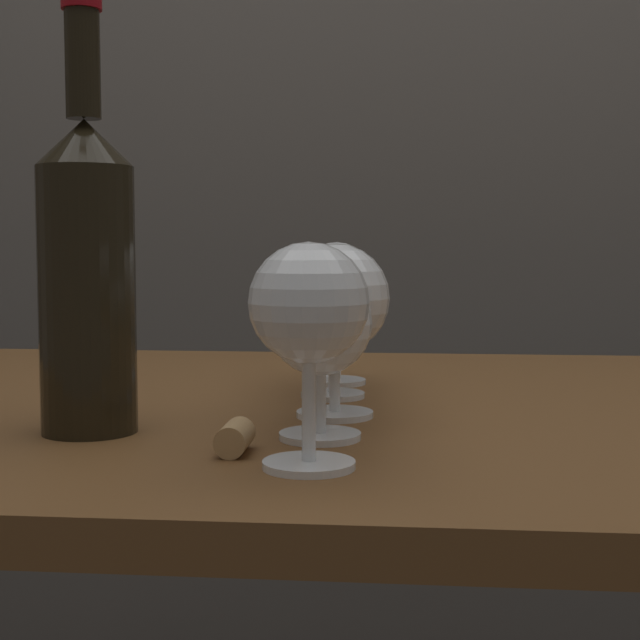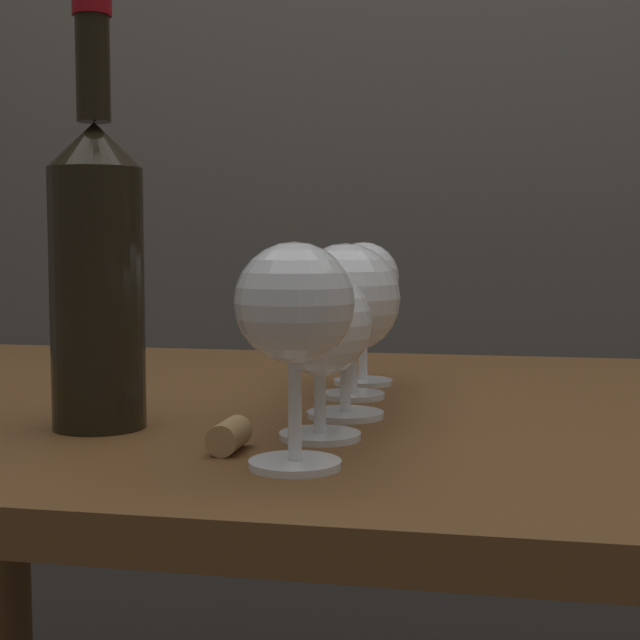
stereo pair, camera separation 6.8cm
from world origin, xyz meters
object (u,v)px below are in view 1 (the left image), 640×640
at_px(wine_glass_chardonnay, 320,326).
at_px(wine_glass_cabernet, 333,301).
at_px(wine_glass_amber, 335,302).
at_px(wine_bottle, 87,267).
at_px(wine_glass_port, 337,283).
at_px(wine_glass_white, 309,307).
at_px(cork, 235,438).

xyz_separation_m(wine_glass_chardonnay, wine_glass_cabernet, (-0.01, 0.19, 0.01)).
distance_m(wine_glass_amber, wine_glass_cabernet, 0.10).
bearing_deg(wine_glass_cabernet, wine_bottle, -133.84).
bearing_deg(wine_glass_amber, wine_glass_port, 93.99).
relative_size(wine_glass_white, wine_glass_cabernet, 1.08).
bearing_deg(wine_glass_amber, wine_glass_chardonnay, -92.54).
height_order(wine_glass_white, cork, wine_glass_white).
distance_m(wine_glass_white, wine_glass_chardonnay, 0.09).
xyz_separation_m(wine_glass_port, wine_bottle, (-0.17, -0.27, 0.02)).
bearing_deg(cork, wine_glass_amber, 67.79).
distance_m(wine_glass_chardonnay, wine_glass_cabernet, 0.19).
bearing_deg(wine_glass_cabernet, wine_glass_white, -88.52).
xyz_separation_m(wine_glass_amber, wine_bottle, (-0.18, -0.08, 0.03)).
bearing_deg(cork, wine_glass_cabernet, 78.67).
height_order(wine_glass_cabernet, wine_bottle, wine_bottle).
height_order(wine_glass_white, wine_glass_cabernet, wine_glass_white).
xyz_separation_m(wine_glass_amber, wine_glass_port, (-0.01, 0.18, 0.01)).
bearing_deg(wine_glass_chardonnay, wine_glass_amber, 87.46).
bearing_deg(wine_glass_chardonnay, wine_bottle, 177.39).
bearing_deg(wine_glass_white, wine_bottle, 151.24).
xyz_separation_m(wine_glass_chardonnay, wine_glass_amber, (0.00, 0.09, 0.01)).
relative_size(wine_bottle, cork, 7.82).
distance_m(wine_glass_chardonnay, cork, 0.11).
relative_size(wine_glass_white, wine_bottle, 0.44).
xyz_separation_m(wine_bottle, cork, (0.12, -0.06, -0.12)).
xyz_separation_m(wine_glass_white, wine_glass_cabernet, (-0.01, 0.28, -0.01)).
distance_m(wine_glass_amber, wine_bottle, 0.20).
distance_m(wine_glass_port, wine_bottle, 0.32).
bearing_deg(wine_glass_white, wine_glass_chardonnay, 90.89).
bearing_deg(wine_glass_cabernet, wine_glass_chardonnay, -88.24).
relative_size(wine_glass_white, wine_glass_amber, 1.00).
relative_size(wine_glass_chardonnay, wine_glass_cabernet, 0.92).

